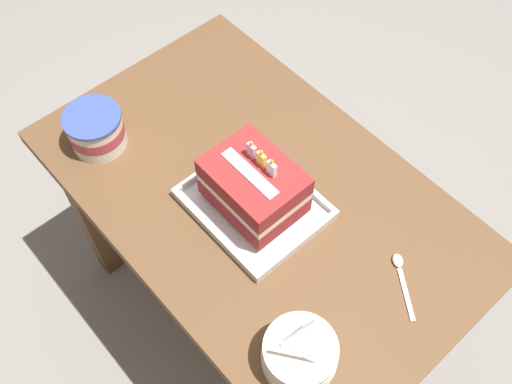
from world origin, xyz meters
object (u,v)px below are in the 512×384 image
(ice_cream_tub, at_px, (96,130))
(serving_spoon_near_tray, at_px, (400,271))
(foil_tray, at_px, (254,204))
(bowl_stack, at_px, (300,354))
(birthday_cake, at_px, (254,186))

(ice_cream_tub, height_order, serving_spoon_near_tray, ice_cream_tub)
(foil_tray, distance_m, serving_spoon_near_tray, 0.34)
(foil_tray, bearing_deg, serving_spoon_near_tray, 20.57)
(foil_tray, height_order, bowl_stack, bowl_stack)
(ice_cream_tub, bearing_deg, foil_tray, 22.44)
(foil_tray, relative_size, serving_spoon_near_tray, 2.23)
(ice_cream_tub, bearing_deg, birthday_cake, 22.46)
(bowl_stack, distance_m, ice_cream_tub, 0.69)
(ice_cream_tub, bearing_deg, serving_spoon_near_tray, 21.59)
(serving_spoon_near_tray, bearing_deg, bowl_stack, -91.23)
(birthday_cake, distance_m, bowl_stack, 0.36)
(ice_cream_tub, bearing_deg, bowl_stack, -0.86)
(foil_tray, distance_m, ice_cream_tub, 0.41)
(foil_tray, distance_m, bowl_stack, 0.36)
(birthday_cake, relative_size, bowl_stack, 1.39)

